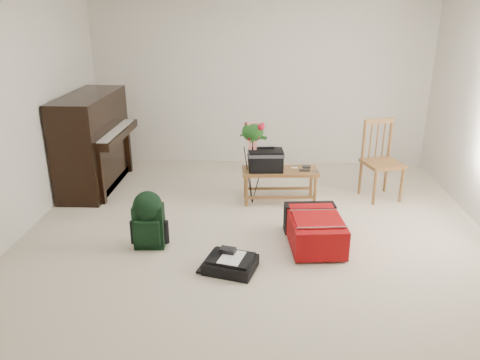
# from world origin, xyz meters

# --- Properties ---
(floor) EXTENTS (5.00, 5.50, 0.01)m
(floor) POSITION_xyz_m (0.00, 0.00, 0.00)
(floor) COLOR beige
(floor) RESTS_ON ground
(wall_back) EXTENTS (5.00, 0.04, 2.50)m
(wall_back) POSITION_xyz_m (0.00, 2.75, 1.25)
(wall_back) COLOR silver
(wall_back) RESTS_ON floor
(piano) EXTENTS (0.71, 1.50, 1.25)m
(piano) POSITION_xyz_m (-2.19, 1.60, 0.60)
(piano) COLOR black
(piano) RESTS_ON floor
(bench) EXTENTS (0.96, 0.44, 0.72)m
(bench) POSITION_xyz_m (0.15, 1.17, 0.51)
(bench) COLOR #966131
(bench) RESTS_ON floor
(dining_chair) EXTENTS (0.54, 0.54, 1.00)m
(dining_chair) POSITION_xyz_m (1.56, 1.40, 0.49)
(dining_chair) COLOR #966131
(dining_chair) RESTS_ON floor
(red_suitcase) EXTENTS (0.59, 0.82, 0.33)m
(red_suitcase) POSITION_xyz_m (0.61, 0.10, 0.17)
(red_suitcase) COLOR #9E0612
(red_suitcase) RESTS_ON floor
(black_duffel) EXTENTS (0.53, 0.47, 0.19)m
(black_duffel) POSITION_xyz_m (-0.22, -0.48, 0.07)
(black_duffel) COLOR black
(black_duffel) RESTS_ON floor
(green_backpack) EXTENTS (0.31, 0.29, 0.60)m
(green_backpack) POSITION_xyz_m (-1.07, -0.07, 0.33)
(green_backpack) COLOR black
(green_backpack) RESTS_ON floor
(flower_stand) EXTENTS (0.39, 0.39, 1.06)m
(flower_stand) POSITION_xyz_m (-0.06, 1.10, 0.52)
(flower_stand) COLOR black
(flower_stand) RESTS_ON floor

